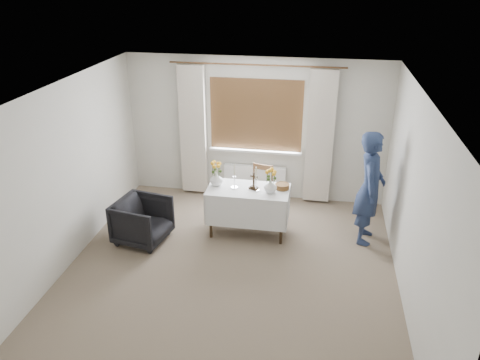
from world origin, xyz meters
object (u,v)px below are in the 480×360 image
armchair (142,221)px  flower_vase_left (216,179)px  wooden_cross (254,181)px  person (370,188)px  flower_vase_right (270,186)px  altar_table (248,211)px  wooden_chair (259,190)px

armchair → flower_vase_left: flower_vase_left is taller
wooden_cross → flower_vase_left: 0.58m
person → armchair: bearing=107.5°
armchair → flower_vase_left: (1.03, 0.55, 0.53)m
flower_vase_left → flower_vase_right: size_ratio=1.03×
armchair → wooden_cross: 1.78m
flower_vase_left → flower_vase_right: 0.85m
flower_vase_right → altar_table: bearing=170.3°
altar_table → wooden_cross: size_ratio=4.53×
altar_table → wooden_chair: size_ratio=1.51×
altar_table → armchair: 1.61m
armchair → flower_vase_left: 1.28m
wooden_chair → flower_vase_left: size_ratio=3.97×
flower_vase_left → armchair: bearing=-151.8°
altar_table → person: person is taller
wooden_cross → wooden_chair: bearing=114.3°
armchair → flower_vase_right: (1.87, 0.45, 0.52)m
flower_vase_right → person: bearing=7.2°
person → flower_vase_left: 2.29m
wooden_chair → armchair: bearing=-131.3°
person → wooden_cross: 1.71m
person → flower_vase_left: bearing=98.7°
altar_table → flower_vase_right: 0.59m
altar_table → flower_vase_left: flower_vase_left is taller
altar_table → wooden_cross: 0.52m
person → flower_vase_left: size_ratio=8.36×
armchair → altar_table: bearing=-61.4°
person → wooden_cross: bearing=100.4°
flower_vase_right → flower_vase_left: bearing=172.8°
wooden_chair → person: bearing=-6.2°
armchair → person: (3.32, 0.63, 0.53)m
person → wooden_chair: bearing=78.4°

